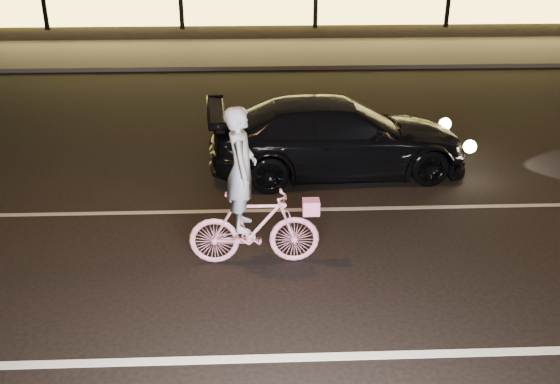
{
  "coord_description": "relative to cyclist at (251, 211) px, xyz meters",
  "views": [
    {
      "loc": [
        -2.08,
        -6.73,
        4.38
      ],
      "look_at": [
        -1.78,
        0.6,
        0.97
      ],
      "focal_mm": 40.0,
      "sensor_mm": 36.0,
      "label": 1
    }
  ],
  "objects": [
    {
      "name": "ground",
      "position": [
        2.16,
        -0.47,
        -0.77
      ],
      "size": [
        90.0,
        90.0,
        0.0
      ],
      "primitive_type": "plane",
      "color": "black",
      "rests_on": "ground"
    },
    {
      "name": "sidewalk",
      "position": [
        2.16,
        12.53,
        -0.71
      ],
      "size": [
        30.0,
        4.0,
        0.12
      ],
      "primitive_type": "cube",
      "color": "#383533",
      "rests_on": "ground"
    },
    {
      "name": "sedan",
      "position": [
        1.53,
        3.07,
        -0.11
      ],
      "size": [
        4.66,
        2.17,
        1.32
      ],
      "rotation": [
        0.0,
        0.0,
        1.64
      ],
      "color": "black",
      "rests_on": "ground"
    },
    {
      "name": "cyclist",
      "position": [
        0.0,
        0.0,
        0.0
      ],
      "size": [
        1.72,
        0.59,
        2.17
      ],
      "rotation": [
        0.0,
        0.0,
        1.57
      ],
      "color": "#E62F69",
      "rests_on": "ground"
    },
    {
      "name": "lane_stripe_near",
      "position": [
        2.16,
        -1.97,
        -0.77
      ],
      "size": [
        60.0,
        0.12,
        0.01
      ],
      "primitive_type": "cube",
      "color": "silver",
      "rests_on": "ground"
    },
    {
      "name": "lane_stripe_far",
      "position": [
        2.16,
        1.53,
        -0.77
      ],
      "size": [
        60.0,
        0.1,
        0.01
      ],
      "primitive_type": "cube",
      "color": "gray",
      "rests_on": "ground"
    }
  ]
}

